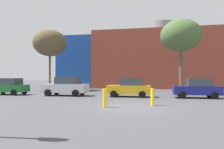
{
  "coord_description": "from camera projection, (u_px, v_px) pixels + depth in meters",
  "views": [
    {
      "loc": [
        1.44,
        -12.75,
        1.83
      ],
      "look_at": [
        -2.36,
        6.89,
        2.1
      ],
      "focal_mm": 33.77,
      "sensor_mm": 36.0,
      "label": 1
    }
  ],
  "objects": [
    {
      "name": "ground_plane",
      "position": [
        129.0,
        107.0,
        12.76
      ],
      "size": [
        200.0,
        200.0,
        0.0
      ],
      "primitive_type": "plane",
      "color": "#47474C"
    },
    {
      "name": "building_backdrop",
      "position": [
        163.0,
        61.0,
        37.34
      ],
      "size": [
        36.55,
        10.69,
        11.54
      ],
      "color": "brown",
      "rests_on": "ground_plane"
    },
    {
      "name": "parked_car_0",
      "position": [
        9.0,
        86.0,
        22.16
      ],
      "size": [
        4.01,
        1.97,
        1.74
      ],
      "rotation": [
        0.0,
        0.0,
        3.14
      ],
      "color": "#1E662D",
      "rests_on": "ground_plane"
    },
    {
      "name": "parked_car_1",
      "position": [
        66.0,
        86.0,
        20.94
      ],
      "size": [
        4.37,
        2.14,
        1.89
      ],
      "rotation": [
        0.0,
        0.0,
        3.14
      ],
      "color": "silver",
      "rests_on": "ground_plane"
    },
    {
      "name": "parked_car_2",
      "position": [
        130.0,
        88.0,
        19.74
      ],
      "size": [
        4.02,
        1.97,
        1.74
      ],
      "rotation": [
        0.0,
        0.0,
        3.14
      ],
      "color": "gold",
      "rests_on": "ground_plane"
    },
    {
      "name": "parked_car_3",
      "position": [
        197.0,
        88.0,
        18.6
      ],
      "size": [
        3.98,
        1.95,
        1.72
      ],
      "rotation": [
        0.0,
        0.0,
        3.14
      ],
      "color": "navy",
      "rests_on": "ground_plane"
    },
    {
      "name": "bare_tree_0",
      "position": [
        50.0,
        43.0,
        29.52
      ],
      "size": [
        4.64,
        4.64,
        8.51
      ],
      "color": "brown",
      "rests_on": "ground_plane"
    },
    {
      "name": "bare_tree_1",
      "position": [
        181.0,
        36.0,
        24.47
      ],
      "size": [
        4.69,
        4.69,
        8.58
      ],
      "color": "brown",
      "rests_on": "ground_plane"
    },
    {
      "name": "bollard_yellow_0",
      "position": [
        153.0,
        97.0,
        13.63
      ],
      "size": [
        0.24,
        0.24,
        1.11
      ],
      "primitive_type": "cylinder",
      "color": "yellow",
      "rests_on": "ground_plane"
    },
    {
      "name": "bollard_yellow_1",
      "position": [
        105.0,
        98.0,
        12.78
      ],
      "size": [
        0.24,
        0.24,
        1.15
      ],
      "primitive_type": "cylinder",
      "color": "yellow",
      "rests_on": "ground_plane"
    }
  ]
}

